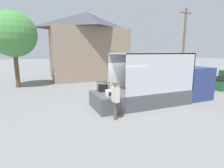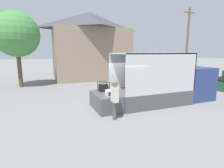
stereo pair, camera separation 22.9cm
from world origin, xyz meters
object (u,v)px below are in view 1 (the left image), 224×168
object	(u,v)px
box_truck	(169,87)
portable_generator	(103,88)
utility_pole	(184,41)
microwave	(111,93)
street_tree	(13,34)
worker_person	(115,97)

from	to	relation	value
box_truck	portable_generator	world-z (taller)	box_truck
utility_pole	microwave	bearing A→B (deg)	-145.62
box_truck	microwave	size ratio (longest dim) A/B	14.53
box_truck	street_tree	distance (m)	13.57
portable_generator	worker_person	bearing A→B (deg)	-95.68
microwave	utility_pole	bearing A→B (deg)	34.38
microwave	utility_pole	xyz separation A→B (m)	(14.88, 10.18, 3.52)
microwave	worker_person	xyz separation A→B (m)	(-0.20, -1.09, 0.08)
worker_person	microwave	bearing A→B (deg)	79.43
worker_person	box_truck	bearing A→B (deg)	19.78
box_truck	portable_generator	size ratio (longest dim) A/B	10.70
worker_person	street_tree	world-z (taller)	street_tree
utility_pole	street_tree	world-z (taller)	utility_pole
box_truck	portable_generator	xyz separation A→B (m)	(-4.37, 0.59, 0.19)
portable_generator	utility_pole	size ratio (longest dim) A/B	0.07
microwave	portable_generator	distance (m)	1.16
box_truck	utility_pole	distance (m)	14.70
box_truck	microwave	xyz separation A→B (m)	(-4.39, -0.56, 0.12)
box_truck	worker_person	world-z (taller)	box_truck
box_truck	portable_generator	bearing A→B (deg)	172.28
microwave	worker_person	size ratio (longest dim) A/B	0.25
microwave	portable_generator	world-z (taller)	portable_generator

